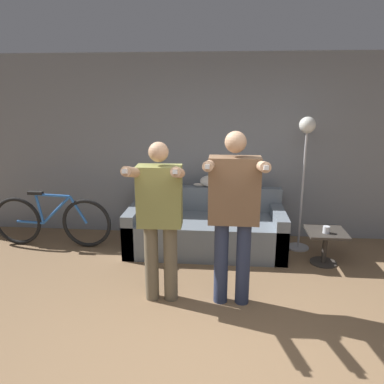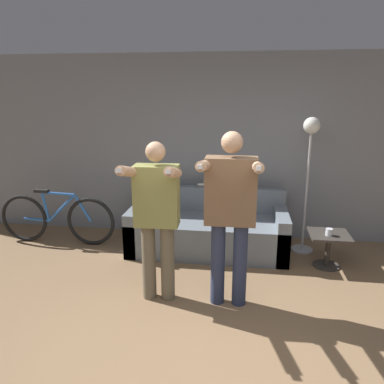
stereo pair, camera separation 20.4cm
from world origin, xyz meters
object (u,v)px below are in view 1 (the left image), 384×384
at_px(couch, 206,230).
at_px(cat, 212,181).
at_px(floor_lamp, 305,151).
at_px(bicycle, 52,221).
at_px(person_right, 234,207).
at_px(side_table, 325,240).
at_px(cup, 326,230).
at_px(person_left, 160,213).

distance_m(couch, cat, 0.70).
xyz_separation_m(floor_lamp, bicycle, (-3.38, -0.21, -0.98)).
relative_size(person_right, side_table, 3.71).
distance_m(person_right, side_table, 1.70).
height_order(couch, cup, couch).
bearing_deg(side_table, person_left, -151.57).
bearing_deg(floor_lamp, side_table, -62.95).
bearing_deg(person_left, couch, 71.83).
xyz_separation_m(cup, bicycle, (-3.59, 0.31, -0.11)).
distance_m(couch, person_left, 1.54).
xyz_separation_m(person_right, floor_lamp, (0.93, 1.47, 0.32)).
relative_size(floor_lamp, side_table, 3.80).
relative_size(floor_lamp, cup, 21.00).
bearing_deg(cat, floor_lamp, -9.78).
xyz_separation_m(couch, floor_lamp, (1.27, 0.14, 1.07)).
bearing_deg(bicycle, cup, -4.91).
relative_size(couch, bicycle, 1.23).
bearing_deg(cup, couch, 165.59).
relative_size(floor_lamp, bicycle, 1.06).
distance_m(floor_lamp, bicycle, 3.53).
bearing_deg(bicycle, person_right, -27.11).
distance_m(cat, bicycle, 2.28).
relative_size(cat, floor_lamp, 0.24).
bearing_deg(person_right, cup, 39.75).
bearing_deg(person_right, couch, 104.23).
xyz_separation_m(person_left, side_table, (1.88, 1.02, -0.63)).
bearing_deg(couch, side_table, -11.69).
relative_size(person_right, bicycle, 1.04).
bearing_deg(cat, person_left, -104.85).
bearing_deg(cat, side_table, -24.71).
height_order(couch, person_right, person_right).
height_order(person_left, floor_lamp, floor_lamp).
bearing_deg(cup, floor_lamp, 111.85).
bearing_deg(bicycle, floor_lamp, 3.61).
bearing_deg(person_right, bicycle, 153.03).
distance_m(cat, floor_lamp, 1.31).
distance_m(cup, bicycle, 3.61).
bearing_deg(floor_lamp, person_right, -122.46).
bearing_deg(couch, cat, 79.77).
height_order(person_left, cup, person_left).
bearing_deg(floor_lamp, person_left, -138.27).
xyz_separation_m(person_right, bicycle, (-2.45, 1.25, -0.66)).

